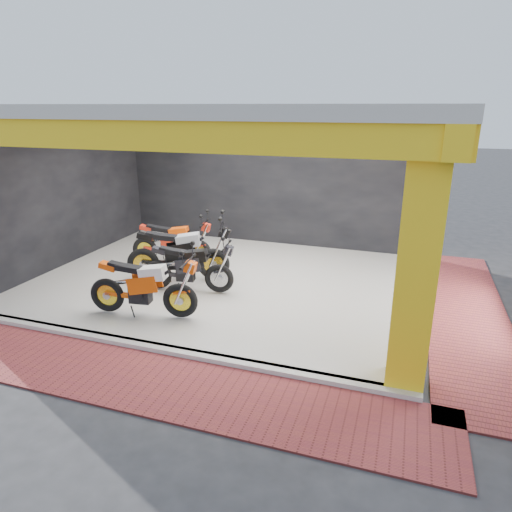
# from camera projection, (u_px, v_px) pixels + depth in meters

# --- Properties ---
(ground) EXTENTS (80.00, 80.00, 0.00)m
(ground) POSITION_uv_depth(u_px,v_px,m) (184.00, 323.00, 8.12)
(ground) COLOR #2D2D30
(ground) RESTS_ON ground
(showroom_floor) EXTENTS (8.00, 6.00, 0.10)m
(showroom_floor) POSITION_uv_depth(u_px,v_px,m) (227.00, 281.00, 9.90)
(showroom_floor) COLOR silver
(showroom_floor) RESTS_ON ground
(showroom_ceiling) EXTENTS (8.40, 6.40, 0.20)m
(showroom_ceiling) POSITION_uv_depth(u_px,v_px,m) (223.00, 110.00, 8.78)
(showroom_ceiling) COLOR beige
(showroom_ceiling) RESTS_ON corner_column
(back_wall) EXTENTS (8.20, 0.20, 3.50)m
(back_wall) POSITION_uv_depth(u_px,v_px,m) (269.00, 182.00, 12.15)
(back_wall) COLOR black
(back_wall) RESTS_ON ground
(left_wall) EXTENTS (0.20, 6.20, 3.50)m
(left_wall) POSITION_uv_depth(u_px,v_px,m) (62.00, 193.00, 10.61)
(left_wall) COLOR black
(left_wall) RESTS_ON ground
(corner_column) EXTENTS (0.50, 0.50, 3.50)m
(corner_column) POSITION_uv_depth(u_px,v_px,m) (417.00, 266.00, 5.75)
(corner_column) COLOR yellow
(corner_column) RESTS_ON ground
(header_beam_front) EXTENTS (8.40, 0.30, 0.40)m
(header_beam_front) POSITION_uv_depth(u_px,v_px,m) (138.00, 135.00, 6.18)
(header_beam_front) COLOR yellow
(header_beam_front) RESTS_ON corner_column
(header_beam_right) EXTENTS (0.30, 6.40, 0.40)m
(header_beam_right) POSITION_uv_depth(u_px,v_px,m) (443.00, 129.00, 7.66)
(header_beam_right) COLOR yellow
(header_beam_right) RESTS_ON corner_column
(floor_kerb) EXTENTS (8.00, 0.20, 0.10)m
(floor_kerb) POSITION_uv_depth(u_px,v_px,m) (154.00, 348.00, 7.18)
(floor_kerb) COLOR silver
(floor_kerb) RESTS_ON ground
(paver_front) EXTENTS (9.00, 1.40, 0.03)m
(paver_front) POSITION_uv_depth(u_px,v_px,m) (126.00, 376.00, 6.49)
(paver_front) COLOR maroon
(paver_front) RESTS_ON ground
(paver_right) EXTENTS (1.40, 7.00, 0.03)m
(paver_right) POSITION_uv_depth(u_px,v_px,m) (467.00, 314.00, 8.45)
(paver_right) COLOR maroon
(paver_right) RESTS_ON ground
(moto_hero) EXTENTS (2.21, 1.09, 1.29)m
(moto_hero) POSITION_uv_depth(u_px,v_px,m) (179.00, 284.00, 7.87)
(moto_hero) COLOR #D84809
(moto_hero) RESTS_ON showroom_floor
(moto_row_a) EXTENTS (2.46, 1.55, 1.41)m
(moto_row_a) POSITION_uv_depth(u_px,v_px,m) (213.00, 249.00, 9.61)
(moto_row_a) COLOR black
(moto_row_a) RESTS_ON showroom_floor
(moto_row_b) EXTENTS (2.07, 1.04, 1.21)m
(moto_row_b) POSITION_uv_depth(u_px,v_px,m) (219.00, 265.00, 8.96)
(moto_row_b) COLOR black
(moto_row_b) RESTS_ON showroom_floor
(moto_row_c) EXTENTS (2.12, 1.10, 1.24)m
(moto_row_c) POSITION_uv_depth(u_px,v_px,m) (198.00, 240.00, 10.56)
(moto_row_c) COLOR red
(moto_row_c) RESTS_ON showroom_floor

